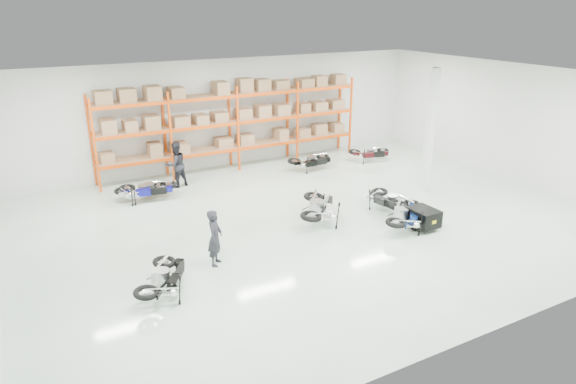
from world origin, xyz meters
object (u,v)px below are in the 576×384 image
moto_back_b (142,187)px  person_left (215,238)px  moto_touring_right (390,197)px  moto_silver_left (320,203)px  trailer (423,217)px  moto_back_d (370,151)px  moto_back_a (148,186)px  person_back (176,165)px  moto_black_far_left (164,273)px  moto_back_c (311,158)px  moto_blue_centre (404,211)px

moto_back_b → person_left: 5.76m
moto_touring_right → person_left: person_left is taller
moto_silver_left → trailer: size_ratio=1.33×
trailer → moto_back_d: (3.01, 6.66, 0.11)m
moto_touring_right → moto_back_a: (-6.84, 4.97, -0.00)m
person_left → person_back: 6.65m
moto_black_far_left → trailer: size_ratio=1.15×
moto_touring_right → moto_back_b: bearing=137.8°
trailer → person_left: person_left is taller
moto_touring_right → trailer: size_ratio=1.13×
moto_back_b → moto_silver_left: bearing=-133.1°
moto_back_a → person_back: 1.63m
moto_touring_right → moto_back_b: size_ratio=1.08×
person_left → moto_black_far_left: bearing=153.3°
moto_back_d → moto_touring_right: bearing=166.9°
moto_black_far_left → moto_back_c: moto_black_far_left is taller
moto_back_b → person_left: bearing=-172.2°
moto_back_d → person_back: bearing=102.2°
moto_back_b → moto_back_c: (7.10, 0.21, 0.02)m
moto_blue_centre → person_left: person_left is taller
moto_blue_centre → moto_back_d: moto_blue_centre is taller
moto_back_a → moto_back_b: (-0.20, 0.04, -0.04)m
moto_back_a → person_left: size_ratio=1.11×
trailer → moto_back_a: bearing=134.9°
moto_silver_left → person_back: person_back is taller
moto_silver_left → moto_touring_right: moto_silver_left is taller
moto_back_a → trailer: bearing=-122.0°
moto_back_a → moto_black_far_left: bearing=-179.1°
moto_silver_left → person_back: 6.24m
moto_back_c → person_left: (-6.54, -5.94, 0.26)m
moto_silver_left → moto_back_a: moto_silver_left is taller
moto_black_far_left → trailer: 8.09m
trailer → person_back: bearing=125.2°
moto_back_a → person_left: (0.36, -5.68, 0.25)m
moto_blue_centre → moto_back_b: 9.08m
moto_blue_centre → trailer: (0.49, -0.33, -0.19)m
moto_back_b → trailer: bearing=-131.0°
moto_back_b → moto_back_d: bearing=-87.5°
moto_touring_right → trailer: moto_touring_right is taller
moto_black_far_left → person_left: 1.81m
moto_back_c → person_left: person_left is taller
moto_back_a → moto_back_b: 0.21m
moto_touring_right → moto_back_a: size_ratio=1.00×
moto_silver_left → trailer: moto_silver_left is taller
moto_silver_left → moto_back_b: (-4.54, 4.60, -0.13)m
moto_back_b → moto_back_c: 7.10m
moto_blue_centre → person_left: size_ratio=1.18×
moto_blue_centre → person_left: (-6.00, 0.56, 0.22)m
moto_back_c → trailer: bearing=179.0°
moto_black_far_left → person_left: size_ratio=1.13×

